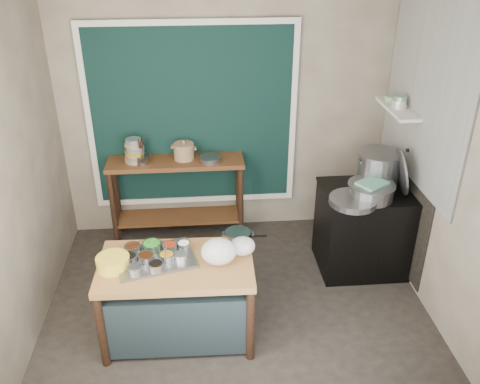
{
  "coord_description": "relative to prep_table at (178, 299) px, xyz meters",
  "views": [
    {
      "loc": [
        -0.29,
        -3.68,
        3.17
      ],
      "look_at": [
        0.05,
        0.25,
        1.08
      ],
      "focal_mm": 38.0,
      "sensor_mm": 36.0,
      "label": 1
    }
  ],
  "objects": [
    {
      "name": "tile_panel",
      "position": [
        2.25,
        0.85,
        1.48
      ],
      "size": [
        0.02,
        1.7,
        1.7
      ],
      "primitive_type": "cube",
      "color": "#B2B2AA",
      "rests_on": "right_wall"
    },
    {
      "name": "ceramic_crock",
      "position": [
        0.06,
        1.6,
        0.65
      ],
      "size": [
        0.28,
        0.28,
        0.16
      ],
      "primitive_type": null,
      "rotation": [
        0.0,
        0.0,
        -0.26
      ],
      "color": "#916E4F",
      "rests_on": "back_counter"
    },
    {
      "name": "condiment_bowls",
      "position": [
        -0.19,
        0.06,
        0.43
      ],
      "size": [
        0.57,
        0.43,
        0.06
      ],
      "color": "gray",
      "rests_on": "condiment_tray"
    },
    {
      "name": "left_wall",
      "position": [
        -1.24,
        0.3,
        1.02
      ],
      "size": [
        0.02,
        3.0,
        2.8
      ],
      "primitive_type": "cube",
      "color": "gray",
      "rests_on": "floor"
    },
    {
      "name": "steamer",
      "position": [
        1.82,
        0.71,
        0.58
      ],
      "size": [
        0.54,
        0.54,
        0.15
      ],
      "primitive_type": null,
      "rotation": [
        0.0,
        0.0,
        0.23
      ],
      "color": "gray",
      "rests_on": "stove_top"
    },
    {
      "name": "bowl_stack",
      "position": [
        -0.45,
        1.58,
        0.69
      ],
      "size": [
        0.23,
        0.23,
        0.26
      ],
      "color": "tan",
      "rests_on": "back_counter"
    },
    {
      "name": "floor",
      "position": [
        0.52,
        0.3,
        -0.39
      ],
      "size": [
        3.5,
        3.0,
        0.02
      ],
      "primitive_type": "cube",
      "color": "#2F2A24",
      "rests_on": "ground"
    },
    {
      "name": "stove_top",
      "position": [
        1.87,
        0.85,
        0.49
      ],
      "size": [
        0.92,
        0.69,
        0.03
      ],
      "primitive_type": "cube",
      "color": "black",
      "rests_on": "stove_block"
    },
    {
      "name": "wide_bowl",
      "position": [
        0.33,
        1.51,
        0.6
      ],
      "size": [
        0.24,
        0.24,
        0.06
      ],
      "primitive_type": "cylinder",
      "rotation": [
        0.0,
        0.0,
        -0.07
      ],
      "color": "gray",
      "rests_on": "back_counter"
    },
    {
      "name": "shelf_bowl_green",
      "position": [
        2.15,
        1.36,
        1.26
      ],
      "size": [
        0.17,
        0.17,
        0.05
      ],
      "primitive_type": "cylinder",
      "rotation": [
        0.0,
        0.0,
        -0.34
      ],
      "color": "gray",
      "rests_on": "wall_shelf"
    },
    {
      "name": "prep_table",
      "position": [
        0.0,
        0.0,
        0.0
      ],
      "size": [
        1.27,
        0.75,
        0.75
      ],
      "primitive_type": "cube",
      "rotation": [
        0.0,
        0.0,
        -0.03
      ],
      "color": "olive",
      "rests_on": "floor"
    },
    {
      "name": "pot_lid",
      "position": [
        2.13,
        0.8,
        0.73
      ],
      "size": [
        0.18,
        0.47,
        0.45
      ],
      "primitive_type": "cylinder",
      "rotation": [
        0.0,
        1.36,
        -0.15
      ],
      "color": "gray",
      "rests_on": "stove_top"
    },
    {
      "name": "yellow_basin",
      "position": [
        -0.49,
        -0.02,
        0.43
      ],
      "size": [
        0.34,
        0.34,
        0.1
      ],
      "primitive_type": "cylinder",
      "rotation": [
        0.0,
        0.0,
        -0.32
      ],
      "color": "gold",
      "rests_on": "prep_table"
    },
    {
      "name": "shelf_bowl_stack",
      "position": [
        2.15,
        1.14,
        1.29
      ],
      "size": [
        0.14,
        0.14,
        0.11
      ],
      "color": "silver",
      "rests_on": "wall_shelf"
    },
    {
      "name": "curtain_frame",
      "position": [
        0.17,
        1.76,
        0.98
      ],
      "size": [
        2.22,
        0.03,
        2.02
      ],
      "primitive_type": null,
      "color": "beige",
      "rests_on": "back_wall"
    },
    {
      "name": "back_wall",
      "position": [
        0.52,
        1.81,
        1.02
      ],
      "size": [
        3.5,
        0.02,
        2.8
      ],
      "primitive_type": "cube",
      "color": "gray",
      "rests_on": "floor"
    },
    {
      "name": "saucepan",
      "position": [
        0.52,
        0.23,
        0.44
      ],
      "size": [
        0.23,
        0.23,
        0.12
      ],
      "primitive_type": null,
      "rotation": [
        0.0,
        0.0,
        -0.03
      ],
      "color": "gray",
      "rests_on": "prep_table"
    },
    {
      "name": "wall_shelf",
      "position": [
        2.15,
        1.15,
        1.23
      ],
      "size": [
        0.22,
        0.7,
        0.03
      ],
      "primitive_type": "cube",
      "color": "beige",
      "rests_on": "right_wall"
    },
    {
      "name": "right_wall",
      "position": [
        2.28,
        0.3,
        1.02
      ],
      "size": [
        0.02,
        3.0,
        2.8
      ],
      "primitive_type": "cube",
      "color": "gray",
      "rests_on": "floor"
    },
    {
      "name": "green_cloth",
      "position": [
        1.82,
        0.71,
        0.66
      ],
      "size": [
        0.33,
        0.31,
        0.02
      ],
      "primitive_type": "cube",
      "rotation": [
        0.0,
        0.0,
        0.57
      ],
      "color": "#61AA8F",
      "rests_on": "steamer"
    },
    {
      "name": "stock_pot",
      "position": [
        1.96,
        0.98,
        0.68
      ],
      "size": [
        0.57,
        0.57,
        0.35
      ],
      "primitive_type": null,
      "rotation": [
        0.0,
        0.0,
        0.36
      ],
      "color": "gray",
      "rests_on": "stove_top"
    },
    {
      "name": "utensil_cup",
      "position": [
        -0.37,
        1.53,
        0.62
      ],
      "size": [
        0.16,
        0.16,
        0.09
      ],
      "primitive_type": "cylinder",
      "rotation": [
        0.0,
        0.0,
        0.13
      ],
      "color": "gray",
      "rests_on": "back_counter"
    },
    {
      "name": "back_counter",
      "position": [
        -0.03,
        1.58,
        0.1
      ],
      "size": [
        1.45,
        0.4,
        0.95
      ],
      "primitive_type": "cube",
      "color": "#502D16",
      "rests_on": "floor"
    },
    {
      "name": "curtain_panel",
      "position": [
        0.17,
        1.77,
        0.98
      ],
      "size": [
        2.1,
        0.02,
        1.9
      ],
      "primitive_type": "cube",
      "color": "black",
      "rests_on": "back_wall"
    },
    {
      "name": "condiment_tray",
      "position": [
        -0.16,
        0.05,
        0.39
      ],
      "size": [
        0.7,
        0.57,
        0.03
      ],
      "primitive_type": "cube",
      "rotation": [
        0.0,
        0.0,
        0.24
      ],
      "color": "gray",
      "rests_on": "prep_table"
    },
    {
      "name": "shallow_pan",
      "position": [
        1.62,
        0.61,
        0.53
      ],
      "size": [
        0.53,
        0.53,
        0.06
      ],
      "primitive_type": "cylinder",
      "rotation": [
        0.0,
        0.0,
        0.23
      ],
      "color": "gray",
      "rests_on": "stove_top"
    },
    {
      "name": "stove_block",
      "position": [
        1.87,
        0.85,
        0.05
      ],
      "size": [
        0.9,
        0.68,
        0.85
      ],
      "primitive_type": "cube",
      "color": "black",
      "rests_on": "floor"
    },
    {
      "name": "soot_patch",
      "position": [
        2.26,
        0.95,
        0.32
      ],
      "size": [
        0.01,
        1.3,
        1.3
      ],
      "primitive_type": "cube",
      "color": "black",
      "rests_on": "right_wall"
    },
    {
      "name": "plastic_bag_a",
      "position": [
        0.35,
        -0.03,
        0.48
      ],
      "size": [
        0.35,
        0.32,
        0.21
      ],
      "primitive_type": "ellipsoid",
      "rotation": [
        0.0,
        0.0,
        0.33
      ],
      "color": "white",
      "rests_on": "prep_table"
    },
    {
      "name": "plastic_bag_b",
      "position": [
        0.55,
        0.08,
        0.45
      ],
      "size": [
        0.22,
        0.19,
        0.16
      ],
      "primitive_type": "ellipsoid",
      "rotation": [
        0.0,
        0.0,
        -0.08
      ],
      "color": "white",
      "rests_on": "prep_table"
    }
  ]
}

